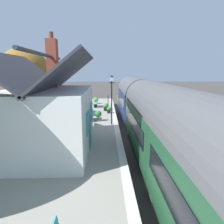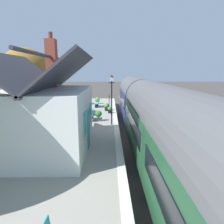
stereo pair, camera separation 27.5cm
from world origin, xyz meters
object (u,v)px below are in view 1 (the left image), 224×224
lamp_post_platform (112,90)px  planter_edge_far (98,116)px  planter_under_sign (109,110)px  station_sign_board (108,99)px  station_building (48,118)px  planter_bench_right (85,103)px  bench_mid_platform (96,103)px  train (155,119)px  planter_by_door (96,100)px  bench_near_building (91,115)px  planter_edge_near (88,102)px  planter_corner_building (106,107)px  tree_far_left (25,72)px

lamp_post_platform → planter_edge_far: bearing=44.2°
planter_under_sign → station_sign_board: (1.83, 0.05, 0.84)m
station_building → planter_bench_right: station_building is taller
planter_edge_far → planter_under_sign: bearing=-16.6°
bench_mid_platform → lamp_post_platform: (-7.66, -1.57, 2.16)m
train → bench_mid_platform: size_ratio=17.96×
station_building → planter_by_door: station_building is taller
bench_near_building → planter_under_sign: bench_near_building is taller
planter_under_sign → planter_edge_far: bearing=163.4°
bench_mid_platform → planter_under_sign: bearing=-157.7°
planter_bench_right → planter_edge_near: 1.14m
bench_mid_platform → planter_edge_far: 6.57m
planter_corner_building → lamp_post_platform: (-5.43, -0.44, 2.21)m
planter_by_door → station_sign_board: size_ratio=0.54×
train → lamp_post_platform: size_ratio=6.68×
bench_near_building → planter_corner_building: bench_near_building is taller
planter_corner_building → tree_far_left: 8.31m
planter_under_sign → bench_mid_platform: bearing=22.3°
station_building → planter_corner_building: station_building is taller
planter_by_door → tree_far_left: (-7.91, 5.39, 3.56)m
planter_by_door → station_sign_board: (-3.85, -1.50, 0.75)m
station_building → planter_edge_near: size_ratio=5.89×
planter_by_door → bench_mid_platform: bearing=-176.5°
planter_edge_far → station_building: bearing=159.1°
planter_corner_building → planter_bench_right: bearing=36.9°
planter_corner_building → tree_far_left: tree_far_left is taller
planter_bench_right → station_sign_board: (-2.76, -2.76, 0.89)m
bench_mid_platform → planter_edge_far: (-6.55, -0.49, -0.02)m
bench_mid_platform → tree_far_left: (-5.69, 5.53, 3.52)m
bench_mid_platform → planter_edge_far: size_ratio=1.55×
planter_edge_near → lamp_post_platform: 10.51m
planter_under_sign → lamp_post_platform: bearing=-177.9°
planter_edge_far → station_sign_board: size_ratio=0.58×
station_building → bench_mid_platform: 12.76m
planter_bench_right → station_sign_board: 4.00m
planter_under_sign → tree_far_left: tree_far_left is taller
bench_mid_platform → planter_by_door: size_ratio=1.65×
lamp_post_platform → tree_far_left: size_ratio=0.56×
bench_near_building → planter_by_door: 8.54m
bench_mid_platform → planter_edge_near: bearing=25.8°
lamp_post_platform → station_building: bearing=145.4°
lamp_post_platform → bench_near_building: bearing=51.4°
train → planter_edge_near: train is taller
bench_mid_platform → planter_bench_right: bearing=50.7°
station_building → planter_corner_building: size_ratio=7.39×
bench_mid_platform → planter_bench_right: 1.80m
train → bench_mid_platform: (11.40, 4.00, -0.87)m
planter_corner_building → planter_under_sign: 1.26m
bench_near_building → planter_bench_right: bench_near_building is taller
planter_bench_right → bench_near_building: bearing=-170.3°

